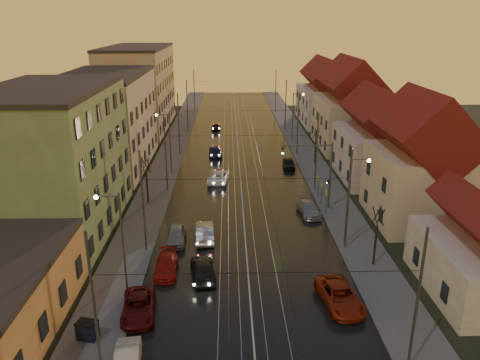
{
  "coord_description": "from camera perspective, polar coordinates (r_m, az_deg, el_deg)",
  "views": [
    {
      "loc": [
        -1.44,
        -27.27,
        18.97
      ],
      "look_at": [
        -0.29,
        18.7,
        3.05
      ],
      "focal_mm": 35.0,
      "sensor_mm": 36.0,
      "label": 1
    }
  ],
  "objects": [
    {
      "name": "house_right_1",
      "position": [
        48.06,
        21.2,
        1.43
      ],
      "size": [
        8.67,
        10.2,
        10.8
      ],
      "color": "beige",
      "rests_on": "ground"
    },
    {
      "name": "street_lamp_3",
      "position": [
        75.35,
        6.7,
        8.2
      ],
      "size": [
        1.75,
        0.32,
        8.0
      ],
      "color": "#595B60",
      "rests_on": "ground"
    },
    {
      "name": "catenary_pole_l_0",
      "position": [
        26.7,
        -17.32,
        -14.7
      ],
      "size": [
        0.16,
        0.16,
        9.0
      ],
      "primitive_type": "cylinder",
      "color": "#595B60",
      "rests_on": "ground"
    },
    {
      "name": "street_lamp_2",
      "position": [
        59.47,
        -8.84,
        5.17
      ],
      "size": [
        1.75,
        0.32,
        8.0
      ],
      "color": "#595B60",
      "rests_on": "ground"
    },
    {
      "name": "house_right_2",
      "position": [
        60.0,
        16.56,
        4.48
      ],
      "size": [
        9.18,
        12.24,
        9.2
      ],
      "color": "#BAB4AC",
      "rests_on": "ground"
    },
    {
      "name": "tram_rail_2",
      "position": [
        69.91,
        0.43,
        3.4
      ],
      "size": [
        0.06,
        120.0,
        0.03
      ],
      "primitive_type": "cube",
      "color": "gray",
      "rests_on": "road"
    },
    {
      "name": "driving_car_1",
      "position": [
        42.54,
        -4.33,
        -6.33
      ],
      "size": [
        1.89,
        4.62,
        1.49
      ],
      "primitive_type": "imported",
      "rotation": [
        0.0,
        0.0,
        3.21
      ],
      "color": "#A2A3A8",
      "rests_on": "ground"
    },
    {
      "name": "parked_right_1",
      "position": [
        48.27,
        8.38,
        -3.43
      ],
      "size": [
        2.29,
        4.63,
        1.29
      ],
      "primitive_type": "imported",
      "rotation": [
        0.0,
        0.0,
        0.11
      ],
      "color": "#9E9EA3",
      "rests_on": "ground"
    },
    {
      "name": "apartment_left_1",
      "position": [
        46.01,
        -21.82,
        1.97
      ],
      "size": [
        10.0,
        18.0,
        13.0
      ],
      "primitive_type": "cube",
      "color": "#627F51",
      "rests_on": "ground"
    },
    {
      "name": "parked_right_2",
      "position": [
        62.75,
        5.97,
        2.02
      ],
      "size": [
        1.73,
        3.9,
        1.3
      ],
      "primitive_type": "imported",
      "rotation": [
        0.0,
        0.0,
        -0.05
      ],
      "color": "black",
      "rests_on": "ground"
    },
    {
      "name": "catenary_pole_r_3",
      "position": [
        68.57,
        7.06,
        6.77
      ],
      "size": [
        0.16,
        0.16,
        9.0
      ],
      "primitive_type": "cylinder",
      "color": "#595B60",
      "rests_on": "ground"
    },
    {
      "name": "house_right_4",
      "position": [
        91.24,
        10.4,
        10.01
      ],
      "size": [
        9.18,
        16.32,
        10.0
      ],
      "color": "#BAB4AC",
      "rests_on": "ground"
    },
    {
      "name": "catenary_pole_l_2",
      "position": [
        53.75,
        -9.05,
        3.24
      ],
      "size": [
        0.16,
        0.16,
        9.0
      ],
      "primitive_type": "cylinder",
      "color": "#595B60",
      "rests_on": "ground"
    },
    {
      "name": "catenary_pole_r_5",
      "position": [
        100.82,
        4.37,
        10.79
      ],
      "size": [
        0.16,
        0.16,
        9.0
      ],
      "primitive_type": "cylinder",
      "color": "#595B60",
      "rests_on": "ground"
    },
    {
      "name": "catenary_pole_l_1",
      "position": [
        39.7,
        -11.74,
        -2.7
      ],
      "size": [
        0.16,
        0.16,
        9.0
      ],
      "primitive_type": "cylinder",
      "color": "#595B60",
      "rests_on": "ground"
    },
    {
      "name": "tram_rail_3",
      "position": [
        69.97,
        1.6,
        3.41
      ],
      "size": [
        0.06,
        120.0,
        0.03
      ],
      "primitive_type": "cube",
      "color": "gray",
      "rests_on": "road"
    },
    {
      "name": "apartment_left_3",
      "position": [
        87.59,
        -12.21,
        10.82
      ],
      "size": [
        10.0,
        24.0,
        14.0
      ],
      "primitive_type": "cube",
      "color": "tan",
      "rests_on": "ground"
    },
    {
      "name": "driving_car_0",
      "position": [
        36.71,
        -4.54,
        -10.71
      ],
      "size": [
        2.38,
        4.64,
        1.51
      ],
      "primitive_type": "imported",
      "rotation": [
        0.0,
        0.0,
        3.28
      ],
      "color": "black",
      "rests_on": "ground"
    },
    {
      "name": "driving_car_2",
      "position": [
        57.18,
        -2.62,
        0.44
      ],
      "size": [
        2.78,
        5.2,
        1.39
      ],
      "primitive_type": "imported",
      "rotation": [
        0.0,
        0.0,
        3.05
      ],
      "color": "white",
      "rests_on": "ground"
    },
    {
      "name": "house_right_3",
      "position": [
        73.83,
        13.19,
        8.33
      ],
      "size": [
        9.18,
        14.28,
        11.5
      ],
      "color": "beige",
      "rests_on": "ground"
    },
    {
      "name": "bare_tree_2",
      "position": [
        64.54,
        9.21,
        4.05
      ],
      "size": [
        1.09,
        1.09,
        5.11
      ],
      "color": "black",
      "rests_on": "ground"
    },
    {
      "name": "driving_car_4",
      "position": [
        84.39,
        -2.92,
        6.52
      ],
      "size": [
        1.69,
        3.73,
        1.24
      ],
      "primitive_type": "imported",
      "rotation": [
        0.0,
        0.0,
        3.08
      ],
      "color": "black",
      "rests_on": "ground"
    },
    {
      "name": "catenary_pole_r_2",
      "position": [
        54.21,
        9.31,
        3.36
      ],
      "size": [
        0.16,
        0.16,
        9.0
      ],
      "primitive_type": "cylinder",
      "color": "#595B60",
      "rests_on": "ground"
    },
    {
      "name": "dumpster",
      "position": [
        31.8,
        -18.1,
        -17.06
      ],
      "size": [
        1.37,
        1.08,
        1.1
      ],
      "primitive_type": "cube",
      "rotation": [
        0.0,
        0.0,
        -0.26
      ],
      "color": "black",
      "rests_on": "sidewalk_left"
    },
    {
      "name": "apartment_left_2",
      "position": [
        64.65,
        -15.9,
        6.8
      ],
      "size": [
        10.0,
        20.0,
        12.0
      ],
      "primitive_type": "cube",
      "color": "#C5B598",
      "rests_on": "ground"
    },
    {
      "name": "driving_car_3",
      "position": [
        68.46,
        -2.99,
        3.59
      ],
      "size": [
        2.08,
        4.83,
        1.39
      ],
      "primitive_type": "imported",
      "rotation": [
        0.0,
        0.0,
        3.17
      ],
      "color": "#181C49",
      "rests_on": "ground"
    },
    {
      "name": "catenary_pole_r_0",
      "position": [
        27.61,
        20.77,
        -13.9
      ],
      "size": [
        0.16,
        0.16,
        9.0
      ],
      "primitive_type": "cylinder",
      "color": "#595B60",
      "rests_on": "ground"
    },
    {
      "name": "bare_tree_1",
      "position": [
        38.91,
        16.24,
        -6.79
      ],
      "size": [
        1.09,
        1.09,
        5.11
      ],
      "color": "black",
      "rests_on": "ground"
    },
    {
      "name": "parked_left_3",
      "position": [
        42.38,
        -7.8,
        -6.62
      ],
      "size": [
        1.88,
        4.21,
        1.41
      ],
      "primitive_type": "imported",
      "rotation": [
        0.0,
        0.0,
        0.05
      ],
      "color": "#98999D",
      "rests_on": "ground"
    },
    {
      "name": "road",
      "position": [
        69.9,
        -0.2,
        3.37
      ],
      "size": [
        16.0,
        120.0,
        0.04
      ],
      "primitive_type": "cube",
      "color": "black",
      "rests_on": "ground"
    },
    {
      "name": "sidewalk_left",
      "position": [
        70.39,
        -8.38,
        3.32
      ],
      "size": [
        4.0,
        120.0,
        0.15
      ],
      "primitive_type": "cube",
      "color": "#4C4C4C",
      "rests_on": "ground"
    },
    {
      "name": "parked_right_0",
      "position": [
        34.2,
        12.05,
        -13.65
      ],
      "size": [
        3.01,
        5.4,
        1.43
      ],
      "primitive_type": "imported",
      "rotation": [
        0.0,
        0.0,
        0.13
      ],
      "color": "maroon",
      "rests_on": "ground"
    },
    {
      "name": "catenary_pole_l_5",
      "position": [
        100.57,
        -5.6,
        10.74
      ],
      "size": [
        0.16,
        0.16,
        9.0
      ],
      "primitive_type": "cylinder",
      "color": "#595B60",
      "rests_on": "ground"
    },
    {
      "name": "traffic_light_mast",
      "position": [
        48.42,
        9.87,
        1.54
      ],
      "size": [
        5.3,
        0.32,
        7.2
      ],
      "color": "#595B60",
      "rests_on": "ground"
    },
    {
      "name": "street_lamp_0",
      "position": [
        33.37,
        -14.67,
        -6.54
      ],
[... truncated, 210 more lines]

